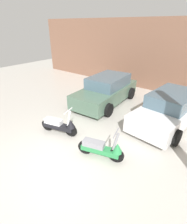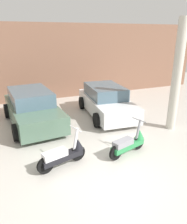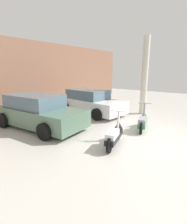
{
  "view_description": "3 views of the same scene",
  "coord_description": "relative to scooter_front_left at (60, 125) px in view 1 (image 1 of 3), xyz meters",
  "views": [
    {
      "loc": [
        3.32,
        -2.38,
        3.73
      ],
      "look_at": [
        -0.52,
        2.42,
        0.62
      ],
      "focal_mm": 28.0,
      "sensor_mm": 36.0,
      "label": 1
    },
    {
      "loc": [
        -2.42,
        -4.02,
        3.52
      ],
      "look_at": [
        0.33,
        2.58,
        0.95
      ],
      "focal_mm": 35.0,
      "sensor_mm": 36.0,
      "label": 2
    },
    {
      "loc": [
        -5.73,
        -1.46,
        2.37
      ],
      "look_at": [
        -0.08,
        2.87,
        0.65
      ],
      "focal_mm": 28.0,
      "sensor_mm": 36.0,
      "label": 3
    }
  ],
  "objects": [
    {
      "name": "ground_plane",
      "position": [
        1.13,
        -1.2,
        -0.37
      ],
      "size": [
        28.0,
        28.0,
        0.0
      ],
      "primitive_type": "plane",
      "color": "beige"
    },
    {
      "name": "scooter_front_left",
      "position": [
        0.0,
        0.0,
        0.0
      ],
      "size": [
        1.47,
        0.69,
        1.05
      ],
      "rotation": [
        0.0,
        0.0,
        0.27
      ],
      "color": "black",
      "rests_on": "ground_plane"
    },
    {
      "name": "scooter_front_right",
      "position": [
        2.03,
        -0.12,
        -0.01
      ],
      "size": [
        1.44,
        0.69,
        1.03
      ],
      "rotation": [
        0.0,
        0.0,
        0.29
      ],
      "color": "black",
      "rests_on": "ground_plane"
    },
    {
      "name": "car_rear_center",
      "position": [
        2.88,
        3.3,
        0.26
      ],
      "size": [
        2.16,
        4.02,
        1.32
      ],
      "rotation": [
        0.0,
        0.0,
        -1.67
      ],
      "color": "white",
      "rests_on": "ground_plane"
    },
    {
      "name": "car_rear_left",
      "position": [
        -0.36,
        3.51,
        0.29
      ],
      "size": [
        2.2,
        4.17,
        1.38
      ],
      "rotation": [
        0.0,
        0.0,
        -1.49
      ],
      "color": "#51705B",
      "rests_on": "ground_plane"
    },
    {
      "name": "wall_back",
      "position": [
        1.13,
        6.88,
        1.67
      ],
      "size": [
        19.6,
        0.12,
        4.08
      ],
      "primitive_type": "cube",
      "color": "#845B47",
      "rests_on": "ground_plane"
    }
  ]
}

